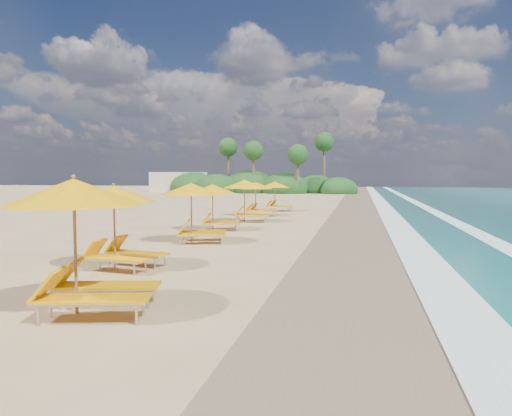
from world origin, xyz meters
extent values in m
plane|color=tan|center=(0.00, 0.00, 0.00)|extent=(160.00, 160.00, 0.00)
cube|color=#7B6449|center=(4.00, 0.00, 0.01)|extent=(4.00, 160.00, 0.01)
cube|color=white|center=(5.50, 0.00, 0.03)|extent=(1.20, 160.00, 0.01)
cube|color=white|center=(8.50, 0.00, 0.02)|extent=(0.80, 160.00, 0.01)
cylinder|color=olive|center=(-1.07, -9.76, 1.16)|extent=(0.06, 0.06, 2.32)
cone|color=#F8A905|center=(-1.07, -9.76, 2.13)|extent=(2.90, 2.90, 0.47)
sphere|color=olive|center=(-1.07, -9.76, 2.39)|extent=(0.08, 0.08, 0.08)
cylinder|color=olive|center=(-2.47, -5.89, 1.06)|extent=(0.05, 0.05, 2.12)
cone|color=#F8A905|center=(-2.47, -5.89, 1.94)|extent=(2.52, 2.52, 0.43)
sphere|color=olive|center=(-2.47, -5.89, 2.17)|extent=(0.08, 0.08, 0.08)
cylinder|color=olive|center=(-2.13, -1.05, 1.05)|extent=(0.05, 0.05, 2.10)
cone|color=#F8A905|center=(-2.13, -1.05, 1.92)|extent=(2.69, 2.69, 0.42)
sphere|color=olive|center=(-2.13, -1.05, 2.16)|extent=(0.07, 0.07, 0.07)
cylinder|color=olive|center=(-2.54, 2.74, 0.99)|extent=(0.05, 0.05, 1.98)
cone|color=#F8A905|center=(-2.54, 2.74, 1.81)|extent=(2.58, 2.58, 0.40)
sphere|color=olive|center=(-2.54, 2.74, 2.03)|extent=(0.07, 0.07, 0.07)
cylinder|color=olive|center=(-2.08, 6.71, 1.07)|extent=(0.05, 0.05, 2.13)
cone|color=#F8A905|center=(-2.08, 6.71, 1.95)|extent=(2.50, 2.50, 0.43)
sphere|color=olive|center=(-2.08, 6.71, 2.19)|extent=(0.08, 0.08, 0.08)
cylinder|color=olive|center=(-2.27, 10.25, 0.98)|extent=(0.05, 0.05, 1.96)
cone|color=#F8A905|center=(-2.27, 10.25, 1.80)|extent=(2.28, 2.28, 0.39)
sphere|color=olive|center=(-2.27, 10.25, 2.02)|extent=(0.07, 0.07, 0.07)
cylinder|color=olive|center=(-1.82, 14.18, 0.97)|extent=(0.05, 0.05, 1.94)
cone|color=#F8A905|center=(-1.82, 14.18, 1.77)|extent=(2.31, 2.31, 0.39)
sphere|color=olive|center=(-1.82, 14.18, 1.99)|extent=(0.07, 0.07, 0.07)
ellipsoid|color=#163D14|center=(-6.00, 45.00, 0.62)|extent=(6.40, 6.40, 4.16)
ellipsoid|color=#163D14|center=(-11.00, 46.00, 0.70)|extent=(7.20, 7.20, 4.68)
ellipsoid|color=#163D14|center=(-15.00, 44.00, 0.58)|extent=(6.00, 6.00, 3.90)
ellipsoid|color=#163D14|center=(-2.00, 47.00, 0.55)|extent=(5.60, 5.60, 3.64)
ellipsoid|color=#163D14|center=(-19.00, 46.00, 0.64)|extent=(6.60, 6.60, 4.29)
ellipsoid|color=#163D14|center=(1.00, 45.00, 0.49)|extent=(5.00, 5.00, 3.25)
cylinder|color=brown|center=(-4.00, 43.00, 2.50)|extent=(0.36, 0.36, 5.00)
sphere|color=#163D14|center=(-4.00, 43.00, 5.00)|extent=(2.60, 2.60, 2.60)
cylinder|color=brown|center=(-10.00, 44.00, 2.80)|extent=(0.36, 0.36, 5.60)
sphere|color=#163D14|center=(-10.00, 44.00, 5.60)|extent=(2.60, 2.60, 2.60)
cylinder|color=brown|center=(-14.00, 46.00, 3.10)|extent=(0.36, 0.36, 6.20)
sphere|color=#163D14|center=(-14.00, 46.00, 6.20)|extent=(2.60, 2.60, 2.60)
cylinder|color=brown|center=(-1.00, 47.00, 3.40)|extent=(0.36, 0.36, 6.80)
sphere|color=#163D14|center=(-1.00, 47.00, 6.80)|extent=(2.60, 2.60, 2.60)
cube|color=beige|center=(-22.00, 48.00, 1.40)|extent=(7.00, 5.00, 2.80)
camera|label=1|loc=(3.74, -17.07, 2.42)|focal=33.37mm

